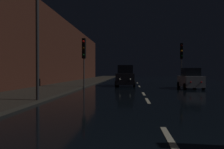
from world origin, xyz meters
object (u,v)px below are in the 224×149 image
traffic_light_far_right (181,54)px  car_approaching_headlights (125,77)px  traffic_light_far_left (84,52)px  car_parked_right_far (190,79)px

traffic_light_far_right → car_approaching_headlights: bearing=-51.0°
traffic_light_far_left → traffic_light_far_right: (10.64, 7.14, 0.27)m
traffic_light_far_right → car_parked_right_far: size_ratio=1.35×
traffic_light_far_right → car_parked_right_far: bearing=1.7°
traffic_light_far_left → car_parked_right_far: (9.84, 0.11, -2.54)m
traffic_light_far_right → traffic_light_far_left: bearing=-48.0°
traffic_light_far_right → car_approaching_headlights: (-6.78, -4.04, -2.65)m
traffic_light_far_left → traffic_light_far_right: traffic_light_far_right is taller
traffic_light_far_left → car_approaching_headlights: 5.49m
car_parked_right_far → traffic_light_far_left: bearing=90.6°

